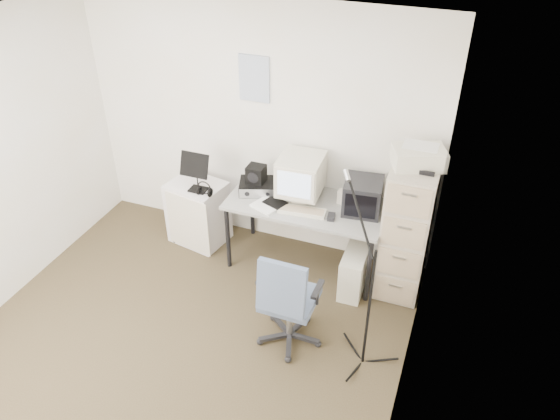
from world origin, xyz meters
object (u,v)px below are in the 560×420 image
(filing_cabinet, at_px, (407,229))
(side_cart, at_px, (198,212))
(desk, at_px, (306,235))
(office_chair, at_px, (290,297))

(filing_cabinet, height_order, side_cart, filing_cabinet)
(side_cart, bearing_deg, desk, 10.19)
(desk, height_order, side_cart, desk)
(filing_cabinet, distance_m, desk, 0.99)
(filing_cabinet, distance_m, side_cart, 2.16)
(desk, relative_size, side_cart, 2.21)
(filing_cabinet, xyz_separation_m, side_cart, (-2.14, -0.02, -0.31))
(office_chair, bearing_deg, filing_cabinet, 54.60)
(desk, distance_m, side_cart, 1.19)
(filing_cabinet, relative_size, office_chair, 1.35)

